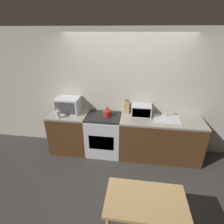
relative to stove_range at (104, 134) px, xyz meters
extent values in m
plane|color=#33302D|center=(0.42, -0.60, -0.45)|extent=(16.00, 16.00, 0.00)
cube|color=beige|center=(0.42, 0.34, 0.85)|extent=(10.00, 0.06, 2.60)
cube|color=#4C2D19|center=(-0.77, 0.00, -0.02)|extent=(0.81, 0.62, 0.86)
cube|color=gray|center=(-0.77, 0.00, 0.43)|extent=(0.81, 0.62, 0.04)
cube|color=#4C2D19|center=(1.19, 0.00, -0.02)|extent=(1.66, 0.62, 0.86)
cube|color=gray|center=(1.19, 0.00, 0.43)|extent=(1.66, 0.62, 0.04)
cube|color=silver|center=(0.00, 0.00, -0.02)|extent=(0.73, 0.62, 0.86)
cube|color=black|center=(0.00, 0.00, 0.43)|extent=(0.70, 0.57, 0.04)
cube|color=black|center=(0.00, -0.30, -0.02)|extent=(0.52, 0.02, 0.32)
cylinder|color=maroon|center=(0.08, 0.01, 0.51)|extent=(0.18, 0.18, 0.13)
cone|color=maroon|center=(0.08, 0.01, 0.61)|extent=(0.17, 0.17, 0.06)
sphere|color=black|center=(0.08, 0.01, 0.64)|extent=(0.03, 0.03, 0.03)
cube|color=silver|center=(-0.79, 0.10, 0.61)|extent=(0.49, 0.38, 0.32)
cube|color=black|center=(-0.79, -0.08, 0.61)|extent=(0.43, 0.01, 0.26)
cylinder|color=silver|center=(-0.90, -0.21, 0.53)|extent=(0.08, 0.08, 0.16)
cylinder|color=silver|center=(-0.90, -0.21, 0.64)|extent=(0.03, 0.03, 0.06)
cube|color=tan|center=(0.47, 0.22, 0.58)|extent=(0.11, 0.10, 0.25)
cylinder|color=black|center=(0.44, 0.22, 0.74)|extent=(0.01, 0.01, 0.07)
cylinder|color=black|center=(0.47, 0.22, 0.74)|extent=(0.01, 0.01, 0.07)
cylinder|color=black|center=(0.49, 0.22, 0.74)|extent=(0.01, 0.01, 0.07)
cube|color=#ADAFB5|center=(0.77, 0.15, 0.57)|extent=(0.41, 0.29, 0.24)
cube|color=black|center=(0.77, 0.01, 0.57)|extent=(0.36, 0.01, 0.19)
cube|color=#ADAFB5|center=(1.29, 0.00, 0.46)|extent=(0.52, 0.40, 0.02)
cylinder|color=#ADAFB5|center=(1.29, 0.14, 0.58)|extent=(0.03, 0.03, 0.22)
cube|color=tan|center=(0.83, -1.78, 0.29)|extent=(0.93, 0.55, 0.04)
cylinder|color=tan|center=(0.42, -1.57, -0.09)|extent=(0.05, 0.05, 0.72)
cylinder|color=tan|center=(1.23, -1.57, -0.09)|extent=(0.05, 0.05, 0.72)
camera|label=1|loc=(0.63, -3.21, 2.08)|focal=28.00mm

